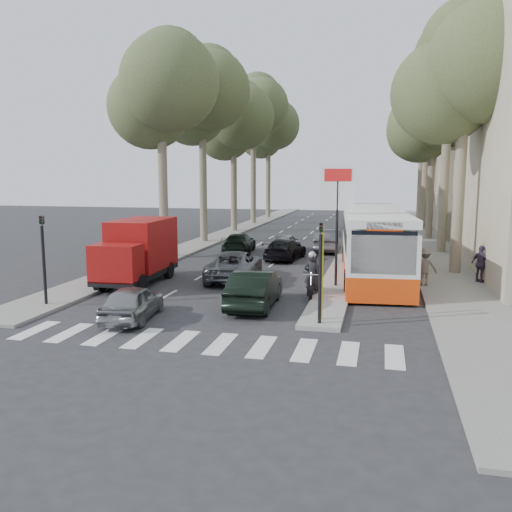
{
  "coord_description": "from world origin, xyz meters",
  "views": [
    {
      "loc": [
        5.21,
        -19.42,
        5.17
      ],
      "look_at": [
        -0.16,
        3.63,
        1.6
      ],
      "focal_mm": 38.0,
      "sensor_mm": 36.0,
      "label": 1
    }
  ],
  "objects_px": {
    "red_truck": "(138,250)",
    "silver_hatchback": "(132,302)",
    "motorcycle": "(312,276)",
    "city_bus": "(373,241)",
    "dark_hatchback": "(255,289)"
  },
  "relations": [
    {
      "from": "red_truck",
      "to": "city_bus",
      "type": "relative_size",
      "value": 0.43
    },
    {
      "from": "silver_hatchback",
      "to": "red_truck",
      "type": "distance_m",
      "value": 6.72
    },
    {
      "from": "dark_hatchback",
      "to": "motorcycle",
      "type": "xyz_separation_m",
      "value": [
        1.94,
        2.43,
        0.16
      ]
    },
    {
      "from": "dark_hatchback",
      "to": "motorcycle",
      "type": "bearing_deg",
      "value": -130.64
    },
    {
      "from": "city_bus",
      "to": "motorcycle",
      "type": "height_order",
      "value": "city_bus"
    },
    {
      "from": "silver_hatchback",
      "to": "city_bus",
      "type": "height_order",
      "value": "city_bus"
    },
    {
      "from": "red_truck",
      "to": "motorcycle",
      "type": "distance_m",
      "value": 8.49
    },
    {
      "from": "red_truck",
      "to": "city_bus",
      "type": "distance_m",
      "value": 11.68
    },
    {
      "from": "city_bus",
      "to": "motorcycle",
      "type": "bearing_deg",
      "value": -119.56
    },
    {
      "from": "red_truck",
      "to": "silver_hatchback",
      "type": "bearing_deg",
      "value": -68.72
    },
    {
      "from": "silver_hatchback",
      "to": "motorcycle",
      "type": "height_order",
      "value": "motorcycle"
    },
    {
      "from": "silver_hatchback",
      "to": "red_truck",
      "type": "xyz_separation_m",
      "value": [
        -2.63,
        6.1,
        0.97
      ]
    },
    {
      "from": "dark_hatchback",
      "to": "city_bus",
      "type": "height_order",
      "value": "city_bus"
    },
    {
      "from": "red_truck",
      "to": "city_bus",
      "type": "height_order",
      "value": "city_bus"
    },
    {
      "from": "dark_hatchback",
      "to": "red_truck",
      "type": "relative_size",
      "value": 0.77
    }
  ]
}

